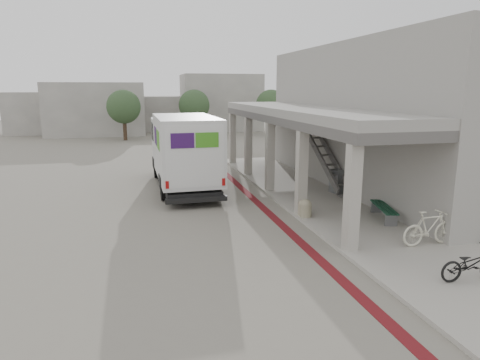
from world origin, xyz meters
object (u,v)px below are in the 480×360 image
object	(u,v)px
fedex_truck	(183,149)
utility_cabinet	(338,181)
bicycle_cream	(429,228)
bicycle_black	(471,264)
bench	(384,210)

from	to	relation	value
fedex_truck	utility_cabinet	world-z (taller)	fedex_truck
fedex_truck	bicycle_cream	size ratio (longest dim) A/B	4.60
utility_cabinet	bicycle_black	bearing A→B (deg)	-107.58
utility_cabinet	bicycle_cream	world-z (taller)	bicycle_cream
fedex_truck	bicycle_black	bearing A→B (deg)	-66.16
fedex_truck	bicycle_cream	bearing A→B (deg)	-58.74
bench	utility_cabinet	bearing A→B (deg)	102.07
fedex_truck	bicycle_cream	distance (m)	12.16
bench	bicycle_cream	distance (m)	2.79
bicycle_black	bicycle_cream	size ratio (longest dim) A/B	0.91
utility_cabinet	bench	bearing A→B (deg)	-104.24
bench	bicycle_black	xyz separation A→B (m)	(-0.79, -5.20, 0.10)
bicycle_cream	bench	bearing A→B (deg)	-5.51
utility_cabinet	bicycle_cream	bearing A→B (deg)	-104.65
bench	utility_cabinet	distance (m)	4.20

